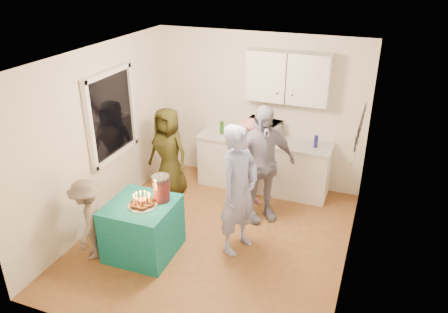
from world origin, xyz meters
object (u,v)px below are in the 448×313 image
(party_table, at_px, (143,228))
(woman_back_right, at_px, (261,165))
(counter, at_px, (263,165))
(woman_back_center, at_px, (250,163))
(microwave, at_px, (262,130))
(child_near_left, at_px, (88,220))
(punch_jar, at_px, (161,189))
(man_birthday, at_px, (239,190))
(woman_back_left, at_px, (168,152))

(party_table, bearing_deg, woman_back_right, 48.88)
(counter, height_order, woman_back_center, woman_back_center)
(microwave, distance_m, child_near_left, 3.11)
(punch_jar, relative_size, woman_back_center, 0.23)
(party_table, xyz_separation_m, punch_jar, (0.22, 0.19, 0.55))
(woman_back_right, height_order, child_near_left, woman_back_right)
(man_birthday, bearing_deg, woman_back_left, 76.03)
(man_birthday, height_order, child_near_left, man_birthday)
(party_table, distance_m, man_birthday, 1.39)
(woman_back_center, xyz_separation_m, child_near_left, (-1.56, -2.04, -0.16))
(microwave, distance_m, woman_back_left, 1.59)
(party_table, distance_m, punch_jar, 0.62)
(counter, distance_m, party_table, 2.53)
(punch_jar, bearing_deg, party_table, -139.54)
(woman_back_left, xyz_separation_m, child_near_left, (-0.18, -1.93, -0.18))
(microwave, height_order, woman_back_center, woman_back_center)
(woman_back_left, bearing_deg, woman_back_right, 2.76)
(man_birthday, bearing_deg, microwave, 26.28)
(woman_back_left, relative_size, woman_back_right, 0.83)
(microwave, relative_size, woman_back_center, 0.39)
(punch_jar, distance_m, man_birthday, 1.01)
(man_birthday, height_order, woman_back_center, man_birthday)
(woman_back_center, bearing_deg, microwave, 75.23)
(man_birthday, bearing_deg, party_table, 135.23)
(counter, height_order, microwave, microwave)
(counter, bearing_deg, child_near_left, -121.20)
(counter, xyz_separation_m, punch_jar, (-0.77, -2.14, 0.50))
(woman_back_center, xyz_separation_m, woman_back_right, (0.26, -0.33, 0.18))
(party_table, height_order, punch_jar, punch_jar)
(counter, xyz_separation_m, party_table, (-0.99, -2.32, -0.05))
(punch_jar, bearing_deg, woman_back_center, 64.57)
(microwave, xyz_separation_m, woman_back_right, (0.26, -0.93, -0.16))
(counter, height_order, woman_back_right, woman_back_right)
(punch_jar, distance_m, child_near_left, 1.03)
(woman_back_center, height_order, child_near_left, woman_back_center)
(woman_back_right, bearing_deg, child_near_left, -174.99)
(man_birthday, bearing_deg, woman_back_right, 15.82)
(counter, relative_size, party_table, 2.59)
(party_table, bearing_deg, woman_back_left, 105.02)
(microwave, distance_m, woman_back_center, 0.69)
(woman_back_right, distance_m, child_near_left, 2.52)
(punch_jar, height_order, child_near_left, child_near_left)
(party_table, height_order, woman_back_right, woman_back_right)
(woman_back_left, bearing_deg, microwave, 37.72)
(party_table, distance_m, woman_back_right, 1.92)
(punch_jar, height_order, man_birthday, man_birthday)
(woman_back_left, distance_m, child_near_left, 1.95)
(party_table, height_order, woman_back_left, woman_back_left)
(man_birthday, relative_size, woman_back_left, 1.20)
(woman_back_center, bearing_deg, punch_jar, -130.13)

